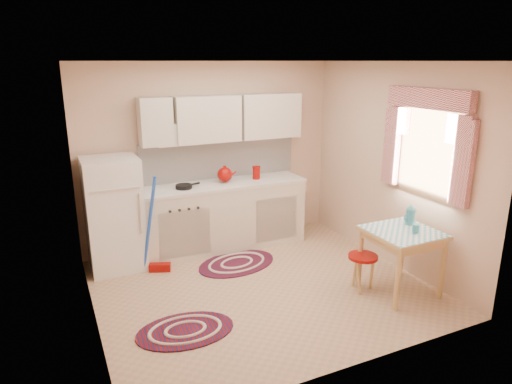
# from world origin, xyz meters

# --- Properties ---
(room_shell) EXTENTS (3.64, 3.60, 2.52)m
(room_shell) POSITION_xyz_m (0.16, 0.24, 1.60)
(room_shell) COLOR tan
(room_shell) RESTS_ON ground
(fridge) EXTENTS (0.65, 0.60, 1.40)m
(fridge) POSITION_xyz_m (-1.40, 1.25, 0.70)
(fridge) COLOR white
(fridge) RESTS_ON ground
(broom) EXTENTS (0.30, 0.21, 1.20)m
(broom) POSITION_xyz_m (-0.95, 0.90, 0.60)
(broom) COLOR blue
(broom) RESTS_ON ground
(base_cabinets) EXTENTS (2.25, 0.60, 0.88)m
(base_cabinets) POSITION_xyz_m (0.04, 1.30, 0.44)
(base_cabinets) COLOR beige
(base_cabinets) RESTS_ON ground
(countertop) EXTENTS (2.27, 0.62, 0.04)m
(countertop) POSITION_xyz_m (0.04, 1.30, 0.90)
(countertop) COLOR silver
(countertop) RESTS_ON base_cabinets
(frying_pan) EXTENTS (0.27, 0.27, 0.05)m
(frying_pan) POSITION_xyz_m (-0.50, 1.25, 0.94)
(frying_pan) COLOR black
(frying_pan) RESTS_ON countertop
(red_kettle) EXTENTS (0.23, 0.21, 0.22)m
(red_kettle) POSITION_xyz_m (0.08, 1.30, 1.03)
(red_kettle) COLOR #8E0805
(red_kettle) RESTS_ON countertop
(red_canister) EXTENTS (0.12, 0.12, 0.16)m
(red_canister) POSITION_xyz_m (0.55, 1.30, 1.00)
(red_canister) COLOR #8E0805
(red_canister) RESTS_ON countertop
(table) EXTENTS (0.72, 0.72, 0.72)m
(table) POSITION_xyz_m (1.36, -0.74, 0.36)
(table) COLOR tan
(table) RESTS_ON ground
(stool) EXTENTS (0.35, 0.35, 0.42)m
(stool) POSITION_xyz_m (1.00, -0.53, 0.21)
(stool) COLOR #8E0805
(stool) RESTS_ON ground
(coffee_pot) EXTENTS (0.13, 0.12, 0.25)m
(coffee_pot) POSITION_xyz_m (1.56, -0.62, 0.85)
(coffee_pot) COLOR teal
(coffee_pot) RESTS_ON table
(mug) EXTENTS (0.08, 0.08, 0.10)m
(mug) POSITION_xyz_m (1.43, -0.84, 0.77)
(mug) COLOR teal
(mug) RESTS_ON table
(rug_center) EXTENTS (1.17, 0.90, 0.02)m
(rug_center) POSITION_xyz_m (-0.01, 0.69, 0.01)
(rug_center) COLOR #670B0B
(rug_center) RESTS_ON ground
(rug_left) EXTENTS (0.99, 0.70, 0.02)m
(rug_left) POSITION_xyz_m (-1.05, -0.50, 0.01)
(rug_left) COLOR #670B0B
(rug_left) RESTS_ON ground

